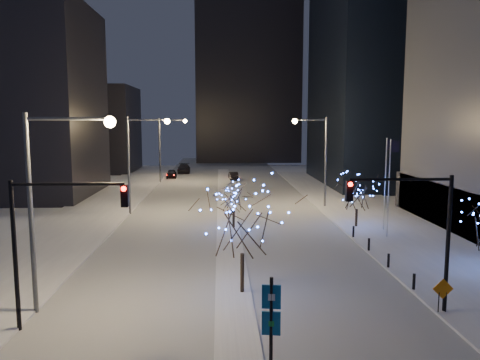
{
  "coord_description": "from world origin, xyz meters",
  "views": [
    {
      "loc": [
        -0.73,
        -20.96,
        9.61
      ],
      "look_at": [
        0.87,
        15.28,
        5.0
      ],
      "focal_mm": 35.0,
      "sensor_mm": 36.0,
      "label": 1
    }
  ],
  "objects": [
    {
      "name": "horizon_block",
      "position": [
        6.0,
        92.0,
        21.0
      ],
      "size": [
        24.0,
        14.0,
        42.0
      ],
      "primitive_type": "cube",
      "color": "black",
      "rests_on": "ground"
    },
    {
      "name": "west_sidewalk",
      "position": [
        -14.0,
        20.0,
        0.07
      ],
      "size": [
        8.0,
        90.0,
        0.15
      ],
      "primitive_type": "cube",
      "color": "silver",
      "rests_on": "ground"
    },
    {
      "name": "holiday_tree_plaza_far",
      "position": [
        11.58,
        19.91,
        3.21
      ],
      "size": [
        4.45,
        4.45,
        4.87
      ],
      "color": "black",
      "rests_on": "east_sidewalk"
    },
    {
      "name": "east_sidewalk",
      "position": [
        15.0,
        20.0,
        0.07
      ],
      "size": [
        10.0,
        90.0,
        0.15
      ],
      "primitive_type": "cube",
      "color": "silver",
      "rests_on": "ground"
    },
    {
      "name": "bollards",
      "position": [
        10.2,
        10.0,
        0.6
      ],
      "size": [
        0.16,
        12.16,
        0.9
      ],
      "color": "black",
      "rests_on": "east_sidewalk"
    },
    {
      "name": "holiday_tree_median_far",
      "position": [
        0.5,
        19.91,
        2.86
      ],
      "size": [
        3.74,
        3.74,
        4.16
      ],
      "color": "black",
      "rests_on": "median"
    },
    {
      "name": "wayfinding_sign",
      "position": [
        1.14,
        -4.61,
        2.42
      ],
      "size": [
        0.7,
        0.2,
        3.95
      ],
      "rotation": [
        0.0,
        0.0,
        -0.16
      ],
      "color": "black",
      "rests_on": "ground"
    },
    {
      "name": "flagpoles",
      "position": [
        13.37,
        17.25,
        4.8
      ],
      "size": [
        1.35,
        2.6,
        8.0
      ],
      "color": "silver",
      "rests_on": "east_sidewalk"
    },
    {
      "name": "ground",
      "position": [
        0.0,
        0.0,
        0.0
      ],
      "size": [
        160.0,
        160.0,
        0.0
      ],
      "primitive_type": "plane",
      "color": "white",
      "rests_on": "ground"
    },
    {
      "name": "car_near",
      "position": [
        -8.86,
        57.94,
        0.69
      ],
      "size": [
        1.87,
        4.16,
        1.39
      ],
      "primitive_type": "imported",
      "rotation": [
        0.0,
        0.0,
        0.06
      ],
      "color": "black",
      "rests_on": "ground"
    },
    {
      "name": "traffic_signal_west",
      "position": [
        -8.44,
        -0.0,
        4.76
      ],
      "size": [
        5.26,
        0.43,
        7.0
      ],
      "color": "black",
      "rests_on": "ground"
    },
    {
      "name": "filler_west_far",
      "position": [
        -26.0,
        70.0,
        8.0
      ],
      "size": [
        18.0,
        16.0,
        16.0
      ],
      "primitive_type": "cube",
      "color": "black",
      "rests_on": "ground"
    },
    {
      "name": "median",
      "position": [
        0.0,
        30.0,
        0.07
      ],
      "size": [
        2.0,
        80.0,
        0.15
      ],
      "primitive_type": "cube",
      "color": "silver",
      "rests_on": "ground"
    },
    {
      "name": "street_lamp_w_mid",
      "position": [
        -8.94,
        27.0,
        6.5
      ],
      "size": [
        4.4,
        0.56,
        10.0
      ],
      "color": "#595E66",
      "rests_on": "ground"
    },
    {
      "name": "car_mid",
      "position": [
        1.5,
        54.97,
        0.66
      ],
      "size": [
        1.67,
        4.08,
        1.32
      ],
      "primitive_type": "imported",
      "rotation": [
        0.0,
        0.0,
        3.21
      ],
      "color": "black",
      "rests_on": "ground"
    },
    {
      "name": "street_lamp_east",
      "position": [
        10.08,
        30.0,
        6.45
      ],
      "size": [
        3.9,
        0.56,
        10.0
      ],
      "color": "#595E66",
      "rests_on": "ground"
    },
    {
      "name": "street_lamp_w_near",
      "position": [
        -8.94,
        2.0,
        6.5
      ],
      "size": [
        4.4,
        0.56,
        10.0
      ],
      "color": "#595E66",
      "rests_on": "ground"
    },
    {
      "name": "road",
      "position": [
        0.0,
        35.0,
        0.01
      ],
      "size": [
        20.0,
        130.0,
        0.02
      ],
      "primitive_type": "cube",
      "color": "#A3A7B1",
      "rests_on": "ground"
    },
    {
      "name": "street_lamp_w_far",
      "position": [
        -8.94,
        52.0,
        6.5
      ],
      "size": [
        4.4,
        0.56,
        10.0
      ],
      "color": "#595E66",
      "rests_on": "ground"
    },
    {
      "name": "holiday_tree_median_near",
      "position": [
        0.5,
        4.07,
        4.29
      ],
      "size": [
        5.53,
        5.53,
        6.51
      ],
      "color": "black",
      "rests_on": "median"
    },
    {
      "name": "traffic_signal_east",
      "position": [
        8.94,
        1.0,
        4.76
      ],
      "size": [
        5.26,
        0.43,
        7.0
      ],
      "color": "black",
      "rests_on": "ground"
    },
    {
      "name": "filler_west_near",
      "position": [
        -28.0,
        40.0,
        12.0
      ],
      "size": [
        22.0,
        18.0,
        24.0
      ],
      "primitive_type": "cube",
      "color": "black",
      "rests_on": "ground"
    },
    {
      "name": "car_far",
      "position": [
        -7.32,
        65.29,
        0.81
      ],
      "size": [
        2.5,
        5.67,
        1.62
      ],
      "primitive_type": "imported",
      "rotation": [
        0.0,
        0.0,
        0.04
      ],
      "color": "black",
      "rests_on": "ground"
    },
    {
      "name": "construction_sign",
      "position": [
        10.3,
        0.84,
        1.19
      ],
      "size": [
        1.04,
        0.06,
        1.72
      ],
      "rotation": [
        0.0,
        0.0,
        -0.02
      ],
      "color": "black",
      "rests_on": "east_sidewalk"
    }
  ]
}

